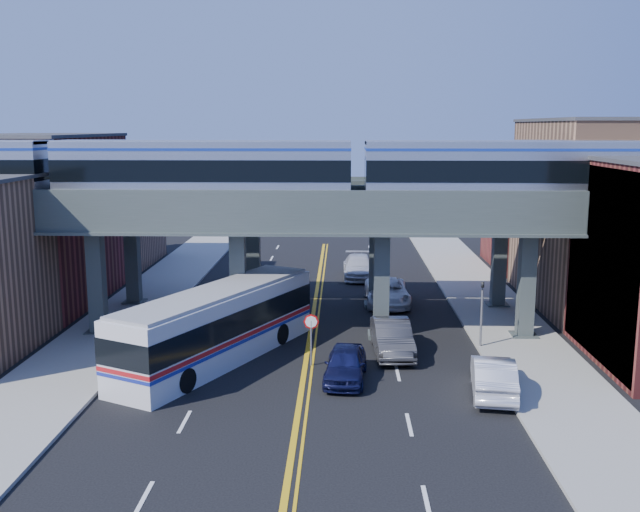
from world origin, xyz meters
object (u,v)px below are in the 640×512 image
(stop_sign, at_px, (311,331))
(traffic_signal, at_px, (482,307))
(car_lane_a, at_px, (345,364))
(transit_bus, at_px, (218,326))
(car_lane_d, at_px, (359,267))
(car_lane_b, at_px, (392,338))
(transit_train, at_px, (205,170))
(car_parked_curb, at_px, (493,376))
(car_lane_c, at_px, (387,292))

(stop_sign, relative_size, traffic_signal, 0.64)
(traffic_signal, relative_size, car_lane_a, 0.89)
(transit_bus, distance_m, car_lane_d, 21.77)
(stop_sign, bearing_deg, car_lane_b, 25.56)
(transit_train, xyz_separation_m, traffic_signal, (14.91, -2.00, -7.05))
(transit_train, xyz_separation_m, car_lane_b, (10.14, -3.03, -8.47))
(car_parked_curb, bearing_deg, car_lane_b, -45.96)
(car_lane_a, relative_size, car_parked_curb, 0.89)
(stop_sign, bearing_deg, car_lane_c, 70.11)
(traffic_signal, bearing_deg, transit_bus, -170.38)
(stop_sign, distance_m, transit_bus, 4.77)
(car_lane_b, bearing_deg, traffic_signal, 9.18)
(car_lane_c, bearing_deg, traffic_signal, -65.96)
(car_lane_d, bearing_deg, stop_sign, -98.12)
(car_lane_b, height_order, car_lane_c, car_lane_b)
(car_lane_b, height_order, car_parked_curb, car_lane_b)
(transit_train, xyz_separation_m, transit_bus, (1.29, -4.31, -7.55))
(stop_sign, relative_size, transit_bus, 0.19)
(stop_sign, height_order, car_parked_curb, stop_sign)
(traffic_signal, bearing_deg, transit_train, 172.36)
(traffic_signal, bearing_deg, car_lane_a, -145.21)
(traffic_signal, height_order, car_parked_curb, traffic_signal)
(transit_train, height_order, traffic_signal, transit_train)
(transit_bus, relative_size, car_lane_a, 2.95)
(transit_train, height_order, transit_bus, transit_train)
(transit_train, relative_size, traffic_signal, 12.02)
(stop_sign, xyz_separation_m, transit_bus, (-4.72, 0.69, 0.05))
(car_lane_c, distance_m, car_lane_d, 8.77)
(transit_bus, height_order, car_lane_a, transit_bus)
(stop_sign, bearing_deg, traffic_signal, 18.63)
(car_lane_a, distance_m, car_lane_b, 4.68)
(transit_train, relative_size, car_parked_curb, 9.59)
(transit_train, relative_size, car_lane_d, 8.39)
(transit_bus, distance_m, car_lane_b, 8.98)
(car_lane_a, relative_size, car_lane_b, 0.86)
(car_lane_c, relative_size, car_lane_d, 1.02)
(traffic_signal, distance_m, car_parked_curb, 6.78)
(transit_train, height_order, car_parked_curb, transit_train)
(car_lane_d, xyz_separation_m, car_parked_curb, (5.36, -24.68, -0.01))
(car_lane_d, bearing_deg, transit_train, -119.27)
(traffic_signal, relative_size, car_lane_b, 0.76)
(car_lane_a, height_order, car_lane_c, car_lane_c)
(transit_train, xyz_separation_m, car_lane_c, (10.53, 7.49, -8.51))
(stop_sign, xyz_separation_m, car_parked_curb, (8.20, -3.59, -0.91))
(car_lane_a, relative_size, car_lane_d, 0.78)
(car_lane_b, bearing_deg, car_parked_curb, -56.72)
(transit_train, relative_size, stop_sign, 18.74)
(traffic_signal, xyz_separation_m, car_lane_a, (-7.22, -5.02, -1.52))
(transit_bus, xyz_separation_m, car_lane_d, (7.56, 20.40, -0.95))
(car_lane_a, bearing_deg, transit_train, 142.32)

